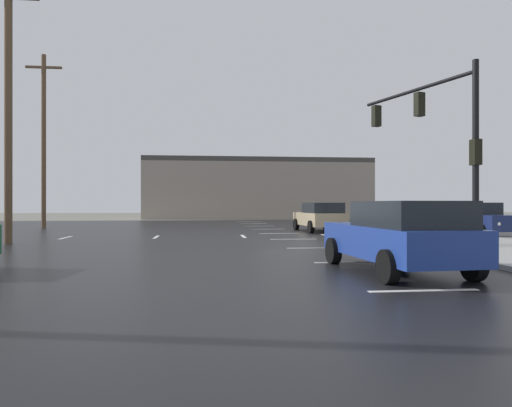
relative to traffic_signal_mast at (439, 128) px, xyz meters
name	(u,v)px	position (x,y,z in m)	size (l,w,h in m)	color
ground_plane	(285,236)	(-5.10, 4.84, -4.44)	(120.00, 120.00, 0.00)	slate
road_asphalt	(285,236)	(-5.10, 4.84, -4.43)	(44.00, 44.00, 0.02)	black
snow_strip_curbside	(426,238)	(-0.10, 0.84, -4.27)	(4.00, 1.60, 0.06)	white
lane_markings	(318,238)	(-3.90, 3.46, -4.42)	(36.15, 36.15, 0.01)	silver
traffic_signal_mast	(439,128)	(0.00, 0.00, 0.00)	(1.98, 6.04, 6.43)	black
strip_building_background	(257,189)	(-3.18, 33.96, -1.28)	(23.81, 8.00, 6.33)	gray
sedan_blue	(398,235)	(-4.65, -7.03, -3.59)	(2.26, 4.63, 1.58)	navy
sedan_tan	(320,216)	(-2.57, 8.33, -3.59)	(2.23, 4.62, 1.58)	tan
sedan_grey	(383,213)	(5.03, 18.37, -3.59)	(2.44, 4.68, 1.58)	slate
sedan_white	(380,215)	(1.79, 10.71, -3.59)	(2.15, 4.59, 1.58)	white
sedan_navy	(477,218)	(3.88, 3.83, -3.59)	(2.11, 4.57, 1.58)	#141E47
utility_pole_mid	(8,104)	(-16.23, 1.51, 0.83)	(2.20, 0.28, 10.11)	brown
utility_pole_far	(44,138)	(-18.96, 13.81, 1.25)	(2.20, 0.28, 10.94)	brown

